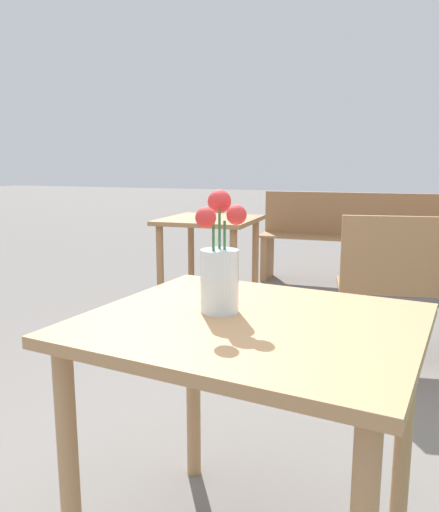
{
  "coord_description": "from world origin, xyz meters",
  "views": [
    {
      "loc": [
        0.38,
        -1.16,
        1.11
      ],
      "look_at": [
        -0.1,
        0.02,
        0.88
      ],
      "focal_mm": 35.0,
      "sensor_mm": 36.0,
      "label": 1
    }
  ],
  "objects_px": {
    "table_front": "(251,361)",
    "table_back": "(210,237)",
    "bench_middle": "(363,234)",
    "flower_vase": "(220,271)"
  },
  "relations": [
    {
      "from": "table_front",
      "to": "bench_middle",
      "type": "relative_size",
      "value": 0.46
    },
    {
      "from": "table_front",
      "to": "flower_vase",
      "type": "relative_size",
      "value": 2.77
    },
    {
      "from": "table_front",
      "to": "bench_middle",
      "type": "xyz_separation_m",
      "value": [
        -0.11,
        3.61,
        -0.13
      ]
    },
    {
      "from": "table_back",
      "to": "bench_middle",
      "type": "bearing_deg",
      "value": 58.4
    },
    {
      "from": "table_front",
      "to": "flower_vase",
      "type": "xyz_separation_m",
      "value": [
        -0.1,
        0.03,
        0.23
      ]
    },
    {
      "from": "table_front",
      "to": "bench_middle",
      "type": "height_order",
      "value": "bench_middle"
    },
    {
      "from": "table_front",
      "to": "bench_middle",
      "type": "distance_m",
      "value": 3.62
    },
    {
      "from": "bench_middle",
      "to": "table_back",
      "type": "xyz_separation_m",
      "value": [
        -0.91,
        -1.49,
        0.12
      ]
    },
    {
      "from": "flower_vase",
      "to": "bench_middle",
      "type": "distance_m",
      "value": 3.6
    },
    {
      "from": "table_front",
      "to": "table_back",
      "type": "xyz_separation_m",
      "value": [
        -1.02,
        2.13,
        -0.02
      ]
    }
  ]
}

